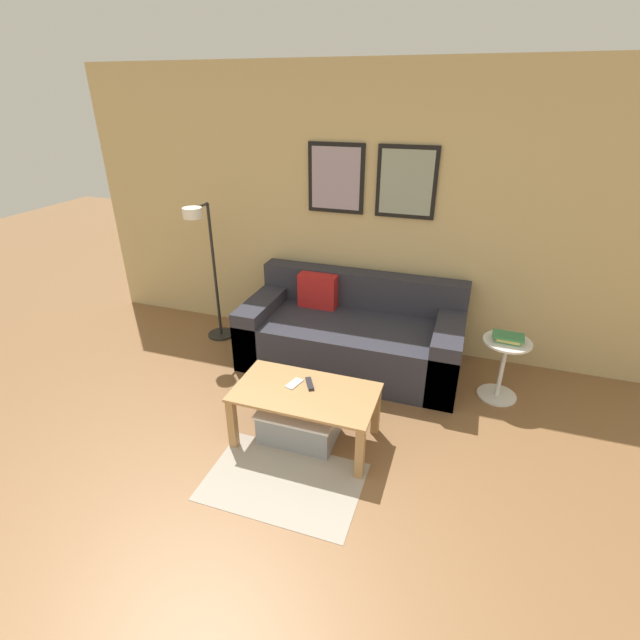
{
  "coord_description": "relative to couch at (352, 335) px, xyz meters",
  "views": [
    {
      "loc": [
        1.02,
        -0.92,
        2.31
      ],
      "look_at": [
        0.07,
        1.85,
        0.85
      ],
      "focal_mm": 26.0,
      "sensor_mm": 36.0,
      "label": 1
    }
  ],
  "objects": [
    {
      "name": "wall_back",
      "position": [
        -0.08,
        0.49,
        1.0
      ],
      "size": [
        5.6,
        0.09,
        2.55
      ],
      "color": "tan",
      "rests_on": "ground_plane"
    },
    {
      "name": "area_rug",
      "position": [
        -0.02,
        -1.6,
        -0.28
      ],
      "size": [
        1.01,
        0.67,
        0.01
      ],
      "primitive_type": "cube",
      "color": "#A39989",
      "rests_on": "ground_plane"
    },
    {
      "name": "couch",
      "position": [
        0.0,
        0.0,
        0.0
      ],
      "size": [
        1.95,
        0.93,
        0.78
      ],
      "color": "#2D2D38",
      "rests_on": "ground_plane"
    },
    {
      "name": "coffee_table",
      "position": [
        -0.03,
        -1.15,
        0.06
      ],
      "size": [
        1.0,
        0.55,
        0.42
      ],
      "color": "#AD7F4C",
      "rests_on": "ground_plane"
    },
    {
      "name": "storage_bin",
      "position": [
        -0.08,
        -1.15,
        -0.16
      ],
      "size": [
        0.57,
        0.38,
        0.25
      ],
      "color": "gray",
      "rests_on": "ground_plane"
    },
    {
      "name": "floor_lamp",
      "position": [
        -1.43,
        -0.06,
        0.56
      ],
      "size": [
        0.27,
        0.47,
        1.39
      ],
      "color": "black",
      "rests_on": "ground_plane"
    },
    {
      "name": "side_table",
      "position": [
        1.31,
        -0.14,
        0.03
      ],
      "size": [
        0.37,
        0.37,
        0.53
      ],
      "color": "white",
      "rests_on": "ground_plane"
    },
    {
      "name": "book_stack",
      "position": [
        1.31,
        -0.14,
        0.27
      ],
      "size": [
        0.25,
        0.17,
        0.05
      ],
      "color": "#387F4C",
      "rests_on": "side_table"
    },
    {
      "name": "remote_control",
      "position": [
        -0.02,
        -1.07,
        0.15
      ],
      "size": [
        0.11,
        0.15,
        0.02
      ],
      "primitive_type": "cube",
      "rotation": [
        0.0,
        0.0,
        0.51
      ],
      "color": "#232328",
      "rests_on": "coffee_table"
    },
    {
      "name": "cell_phone",
      "position": [
        -0.13,
        -1.1,
        0.14
      ],
      "size": [
        0.1,
        0.15,
        0.01
      ],
      "primitive_type": "cube",
      "rotation": [
        0.0,
        0.0,
        -0.26
      ],
      "color": "silver",
      "rests_on": "coffee_table"
    }
  ]
}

